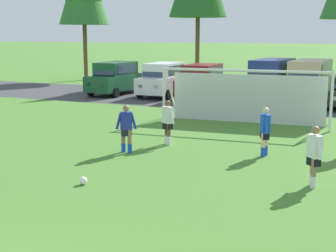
{
  "coord_description": "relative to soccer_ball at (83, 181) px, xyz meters",
  "views": [
    {
      "loc": [
        5.08,
        -4.39,
        3.98
      ],
      "look_at": [
        -0.43,
        8.62,
        1.27
      ],
      "focal_mm": 51.17,
      "sensor_mm": 36.0,
      "label": 1
    }
  ],
  "objects": [
    {
      "name": "soccer_ball",
      "position": [
        0.0,
        0.0,
        0.0
      ],
      "size": [
        0.22,
        0.22,
        0.22
      ],
      "color": "white",
      "rests_on": "ground"
    },
    {
      "name": "ground_plane",
      "position": [
        1.83,
        8.91,
        -0.11
      ],
      "size": [
        400.0,
        400.0,
        0.0
      ],
      "primitive_type": "plane",
      "color": "#477A2D"
    },
    {
      "name": "player_winger_right",
      "position": [
        0.22,
        5.29,
        0.71
      ],
      "size": [
        0.68,
        0.43,
        1.64
      ],
      "color": "brown",
      "rests_on": "ground"
    },
    {
      "name": "parking_lot_strip",
      "position": [
        1.83,
        17.8,
        -0.11
      ],
      "size": [
        52.0,
        8.4,
        0.01
      ],
      "primitive_type": "cube",
      "color": "#3D3D3F",
      "rests_on": "ground"
    },
    {
      "name": "player_striker_near",
      "position": [
        3.84,
        4.98,
        0.71
      ],
      "size": [
        0.39,
        0.72,
        1.64
      ],
      "color": "beige",
      "rests_on": "ground"
    },
    {
      "name": "parked_car_slot_far_left",
      "position": [
        -8.88,
        17.68,
        1.0
      ],
      "size": [
        2.28,
        4.68,
        2.16
      ],
      "color": "#194C2D",
      "rests_on": "ground"
    },
    {
      "name": "parked_car_slot_center",
      "position": [
        1.47,
        18.36,
        1.23
      ],
      "size": [
        2.47,
        4.93,
        2.52
      ],
      "color": "navy",
      "rests_on": "ground"
    },
    {
      "name": "player_winger_left",
      "position": [
        -0.61,
        3.65,
        0.71
      ],
      "size": [
        0.69,
        0.44,
        1.64
      ],
      "color": "#936B4C",
      "rests_on": "ground"
    },
    {
      "name": "parked_car_slot_center_right",
      "position": [
        3.67,
        18.35,
        1.23
      ],
      "size": [
        2.46,
        4.93,
        2.52
      ],
      "color": "tan",
      "rests_on": "ground"
    },
    {
      "name": "player_midfield_center",
      "position": [
        5.7,
        2.23,
        0.71
      ],
      "size": [
        0.51,
        0.65,
        1.64
      ],
      "color": "#936B4C",
      "rests_on": "ground"
    },
    {
      "name": "parked_car_slot_left",
      "position": [
        -5.49,
        18.0,
        1.0
      ],
      "size": [
        2.17,
        4.61,
        2.16
      ],
      "color": "silver",
      "rests_on": "ground"
    },
    {
      "name": "parked_car_slot_center_left",
      "position": [
        -2.72,
        17.61,
        1.0
      ],
      "size": [
        2.15,
        4.6,
        2.16
      ],
      "color": "maroon",
      "rests_on": "ground"
    },
    {
      "name": "soccer_goal",
      "position": [
        1.81,
        10.62,
        1.18
      ],
      "size": [
        7.52,
        2.39,
        2.57
      ],
      "color": "white",
      "rests_on": "ground"
    }
  ]
}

